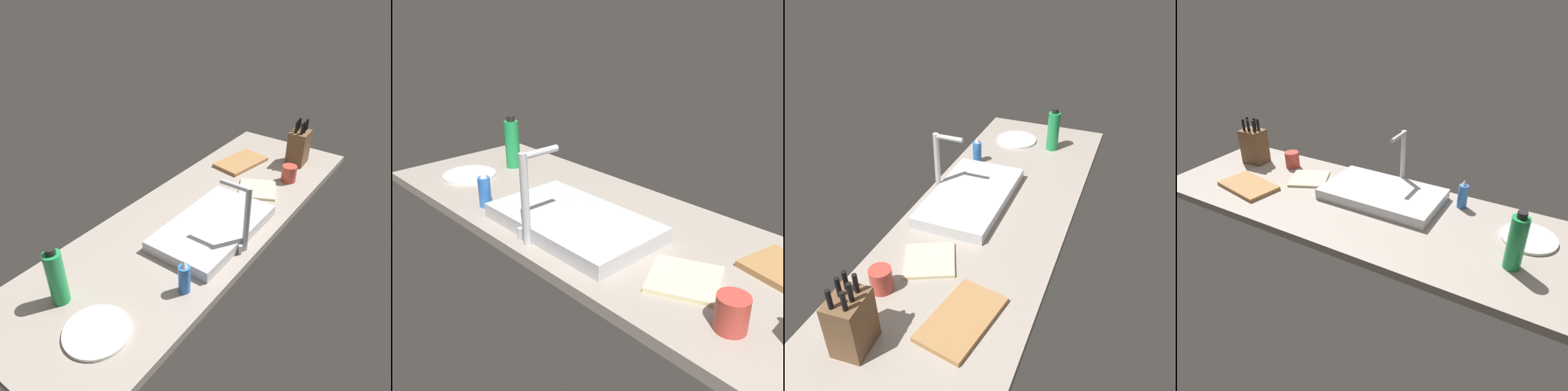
{
  "view_description": "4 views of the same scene",
  "coord_description": "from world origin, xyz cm",
  "views": [
    {
      "loc": [
        120.39,
        83.73,
        104.68
      ],
      "look_at": [
        -2.75,
        -4.99,
        11.26
      ],
      "focal_mm": 36.5,
      "sensor_mm": 36.0,
      "label": 1
    },
    {
      "loc": [
        -90.14,
        96.14,
        69.74
      ],
      "look_at": [
        6.39,
        4.77,
        13.24
      ],
      "focal_mm": 41.95,
      "sensor_mm": 36.0,
      "label": 2
    },
    {
      "loc": [
        -137.9,
        -50.11,
        107.07
      ],
      "look_at": [
        -1.13,
        3.61,
        12.65
      ],
      "focal_mm": 39.94,
      "sensor_mm": 36.0,
      "label": 3
    },
    {
      "loc": [
        77.34,
        -122.1,
        88.14
      ],
      "look_at": [
        6.67,
        1.38,
        9.65
      ],
      "focal_mm": 34.26,
      "sensor_mm": 36.0,
      "label": 4
    }
  ],
  "objects": [
    {
      "name": "coffee_mug",
      "position": [
        -52.85,
        17.91,
        7.74
      ],
      "size": [
        7.53,
        7.53,
        8.48
      ],
      "primitive_type": "cylinder",
      "color": "#B23D33",
      "rests_on": "countertop_slab"
    },
    {
      "name": "countertop_slab",
      "position": [
        0.0,
        0.0,
        1.75
      ],
      "size": [
        196.23,
        64.56,
        3.5
      ],
      "primitive_type": "cube",
      "color": "gray",
      "rests_on": "ground"
    },
    {
      "name": "dish_towel",
      "position": [
        -35.0,
        9.6,
        4.1
      ],
      "size": [
        23.79,
        23.63,
        1.2
      ],
      "primitive_type": "cube",
      "rotation": [
        0.0,
        0.0,
        0.44
      ],
      "color": "beige",
      "rests_on": "countertop_slab"
    },
    {
      "name": "faucet",
      "position": [
        8.8,
        25.94,
        19.9
      ],
      "size": [
        5.5,
        13.35,
        28.16
      ],
      "color": "#B7BABF",
      "rests_on": "countertop_slab"
    },
    {
      "name": "soap_bottle",
      "position": [
        40.74,
        21.61,
        9.39
      ],
      "size": [
        4.3,
        4.3,
        13.58
      ],
      "color": "blue",
      "rests_on": "countertop_slab"
    },
    {
      "name": "cutting_board",
      "position": [
        -55.61,
        -11.87,
        4.4
      ],
      "size": [
        30.92,
        21.57,
        1.8
      ],
      "primitive_type": "cube",
      "rotation": [
        0.0,
        0.0,
        -0.18
      ],
      "color": "#9E7042",
      "rests_on": "countertop_slab"
    },
    {
      "name": "knife_block",
      "position": [
        -74.78,
        12.9,
        13.19
      ],
      "size": [
        12.75,
        10.31,
        24.76
      ],
      "rotation": [
        0.0,
        0.0,
        0.07
      ],
      "color": "brown",
      "rests_on": "countertop_slab"
    },
    {
      "name": "dinner_plate",
      "position": [
        71.15,
        10.53,
        4.1
      ],
      "size": [
        21.31,
        21.31,
        1.2
      ],
      "primitive_type": "cylinder",
      "color": "silver",
      "rests_on": "countertop_slab"
    },
    {
      "name": "water_bottle",
      "position": [
        68.68,
        -9.63,
        13.92
      ],
      "size": [
        6.13,
        6.13,
        22.33
      ],
      "color": "#1E8E47",
      "rests_on": "countertop_slab"
    },
    {
      "name": "sink_basin",
      "position": [
        6.63,
        10.83,
        5.91
      ],
      "size": [
        53.79,
        30.86,
        4.82
      ],
      "primitive_type": "cube",
      "color": "#B7BABF",
      "rests_on": "countertop_slab"
    }
  ]
}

